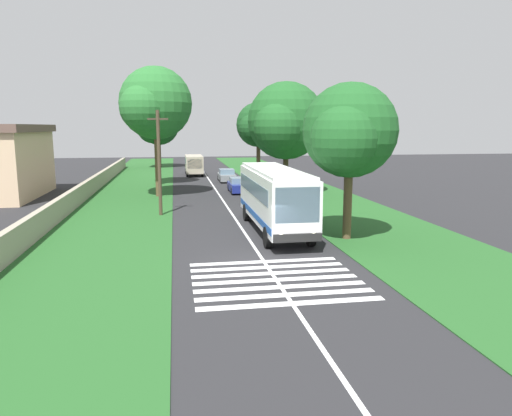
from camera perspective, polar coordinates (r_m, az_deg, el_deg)
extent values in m
plane|color=#262628|center=(22.23, 0.98, -6.43)|extent=(160.00, 160.00, 0.00)
cube|color=#235623|center=(36.76, -16.14, -0.35)|extent=(120.00, 8.00, 0.04)
cube|color=#235623|center=(38.48, 8.90, 0.35)|extent=(120.00, 8.00, 0.04)
cube|color=silver|center=(36.73, -3.33, -0.02)|extent=(110.00, 0.16, 0.01)
cube|color=white|center=(28.32, 2.18, 1.40)|extent=(11.00, 2.50, 2.90)
cube|color=slate|center=(28.54, 2.06, 2.52)|extent=(9.68, 2.54, 0.85)
cube|color=slate|center=(23.01, 4.96, 0.34)|extent=(0.08, 2.20, 1.74)
cube|color=#1E4C9E|center=(28.48, 2.16, -0.59)|extent=(10.78, 2.53, 0.36)
cube|color=white|center=(28.14, 2.20, 4.51)|extent=(10.56, 2.30, 0.18)
cube|color=black|center=(23.20, 4.98, -3.56)|extent=(0.16, 2.40, 0.40)
sphere|color=#F2EDCC|center=(23.04, 3.00, -3.29)|extent=(0.24, 0.24, 0.24)
sphere|color=#F2EDCC|center=(23.44, 6.85, -3.13)|extent=(0.24, 0.24, 0.24)
cylinder|color=black|center=(24.62, 1.38, -3.52)|extent=(1.10, 0.32, 1.10)
cylinder|color=black|center=(31.77, -1.16, -0.52)|extent=(1.10, 0.32, 1.10)
cylinder|color=black|center=(25.15, 6.54, -3.30)|extent=(1.10, 0.32, 1.10)
cylinder|color=black|center=(32.18, 2.89, -0.40)|extent=(1.10, 0.32, 1.10)
cube|color=silver|center=(17.25, 4.32, -11.26)|extent=(0.45, 6.80, 0.01)
cube|color=silver|center=(18.07, 3.63, -10.27)|extent=(0.45, 6.80, 0.01)
cube|color=silver|center=(18.90, 2.99, -9.36)|extent=(0.45, 6.80, 0.01)
cube|color=silver|center=(19.73, 2.42, -8.52)|extent=(0.45, 6.80, 0.01)
cube|color=silver|center=(20.57, 1.89, -7.76)|extent=(0.45, 6.80, 0.01)
cube|color=silver|center=(21.42, 1.41, -7.05)|extent=(0.45, 6.80, 0.01)
cube|color=silver|center=(22.26, 0.96, -6.40)|extent=(0.45, 6.80, 0.01)
cube|color=navy|center=(45.55, -2.06, 2.53)|extent=(4.30, 1.75, 0.70)
cube|color=slate|center=(45.38, -2.05, 3.30)|extent=(2.00, 1.61, 0.55)
cylinder|color=black|center=(44.15, -2.83, 2.03)|extent=(0.64, 0.22, 0.64)
cylinder|color=black|center=(46.81, -3.23, 2.46)|extent=(0.64, 0.22, 0.64)
cylinder|color=black|center=(44.36, -0.83, 2.08)|extent=(0.64, 0.22, 0.64)
cylinder|color=black|center=(47.01, -1.34, 2.50)|extent=(0.64, 0.22, 0.64)
cube|color=gray|center=(54.81, -3.53, 3.72)|extent=(4.30, 1.75, 0.70)
cube|color=slate|center=(54.65, -3.52, 4.36)|extent=(2.00, 1.61, 0.55)
cylinder|color=black|center=(53.42, -4.20, 3.34)|extent=(0.64, 0.22, 0.64)
cylinder|color=black|center=(56.09, -4.47, 3.64)|extent=(0.64, 0.22, 0.64)
cylinder|color=black|center=(53.59, -2.54, 3.38)|extent=(0.64, 0.22, 0.64)
cylinder|color=black|center=(56.25, -2.88, 3.67)|extent=(0.64, 0.22, 0.64)
cube|color=#BFB299|center=(62.10, -7.39, 5.24)|extent=(6.00, 2.10, 2.10)
cube|color=slate|center=(62.27, -7.40, 5.60)|extent=(5.04, 2.13, 0.70)
cube|color=slate|center=(59.13, -7.27, 5.23)|extent=(0.06, 1.76, 1.18)
cylinder|color=black|center=(60.27, -8.20, 4.04)|extent=(0.76, 0.24, 0.76)
cylinder|color=black|center=(64.06, -8.29, 4.36)|extent=(0.76, 0.24, 0.76)
cylinder|color=black|center=(60.35, -6.39, 4.08)|extent=(0.76, 0.24, 0.76)
cylinder|color=black|center=(64.13, -6.59, 4.40)|extent=(0.76, 0.24, 0.76)
cylinder|color=#3D2D1E|center=(75.08, -11.39, 6.59)|extent=(0.40, 0.40, 4.74)
sphere|color=#19471E|center=(74.99, -11.49, 9.66)|extent=(6.05, 6.05, 6.05)
sphere|color=#19471E|center=(76.80, -11.44, 9.32)|extent=(4.34, 4.34, 4.34)
sphere|color=#19471E|center=(73.51, -12.23, 9.29)|extent=(4.51, 4.51, 4.51)
cylinder|color=brown|center=(52.07, -11.70, 6.51)|extent=(0.44, 0.44, 6.91)
sphere|color=#1E5623|center=(52.04, -11.88, 11.84)|extent=(5.04, 5.04, 5.04)
sphere|color=#1E5623|center=(53.54, -11.81, 11.37)|extent=(3.26, 3.26, 3.26)
sphere|color=#1E5623|center=(50.80, -12.79, 11.44)|extent=(3.07, 3.07, 3.07)
cylinder|color=brown|center=(43.41, -11.63, 5.61)|extent=(0.49, 0.49, 6.42)
sphere|color=#286B2D|center=(43.36, -11.85, 12.13)|extent=(6.28, 6.28, 6.28)
sphere|color=#286B2D|center=(45.23, -11.74, 11.42)|extent=(3.60, 3.60, 3.60)
sphere|color=#286B2D|center=(41.82, -13.22, 11.53)|extent=(4.02, 4.02, 4.02)
cylinder|color=brown|center=(26.72, 10.86, 1.18)|extent=(0.47, 0.47, 4.53)
sphere|color=#1E5623|center=(26.44, 11.11, 9.06)|extent=(5.09, 5.09, 5.09)
sphere|color=#1E5623|center=(27.88, 9.97, 8.33)|extent=(3.62, 3.62, 3.62)
sphere|color=#1E5623|center=(24.99, 10.47, 8.18)|extent=(3.49, 3.49, 3.49)
cylinder|color=#3D2D1E|center=(44.08, 3.55, 4.74)|extent=(0.49, 0.49, 4.74)
sphere|color=#1E5623|center=(43.92, 3.61, 10.32)|extent=(6.97, 6.97, 6.97)
sphere|color=#1E5623|center=(45.96, 3.00, 9.64)|extent=(5.10, 5.10, 5.10)
sphere|color=#1E5623|center=(41.99, 2.74, 9.65)|extent=(4.40, 4.40, 4.40)
cylinder|color=#4C3826|center=(55.11, 0.29, 5.86)|extent=(0.45, 0.45, 4.97)
sphere|color=#19471E|center=(54.99, 0.29, 9.89)|extent=(5.04, 5.04, 5.04)
sphere|color=#19471E|center=(56.48, 0.02, 9.50)|extent=(3.45, 3.45, 3.45)
sphere|color=#19471E|center=(53.62, -0.28, 9.49)|extent=(3.29, 3.29, 3.29)
cylinder|color=#473828|center=(33.87, -11.44, 5.22)|extent=(0.24, 0.24, 7.24)
cube|color=#3D3326|center=(33.78, -11.62, 10.33)|extent=(0.12, 1.40, 0.12)
cube|color=#9E937F|center=(42.05, -20.05, 1.69)|extent=(70.00, 0.40, 1.46)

